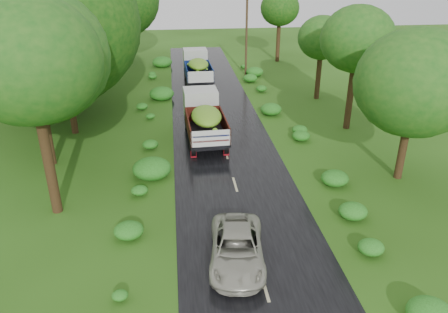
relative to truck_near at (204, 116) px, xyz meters
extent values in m
plane|color=#22440E|center=(1.16, -14.67, -1.58)|extent=(120.00, 120.00, 0.00)
cube|color=black|center=(1.16, -9.67, -1.57)|extent=(6.50, 80.00, 0.02)
cube|color=#BFB78C|center=(1.16, -14.67, -1.56)|extent=(0.12, 1.60, 0.00)
cube|color=#BFB78C|center=(1.16, -10.67, -1.56)|extent=(0.12, 1.60, 0.00)
cube|color=#BFB78C|center=(1.16, -6.67, -1.56)|extent=(0.12, 1.60, 0.00)
cube|color=#BFB78C|center=(1.16, -2.67, -1.56)|extent=(0.12, 1.60, 0.00)
cube|color=#BFB78C|center=(1.16, 1.33, -1.56)|extent=(0.12, 1.60, 0.00)
cube|color=#BFB78C|center=(1.16, 5.33, -1.56)|extent=(0.12, 1.60, 0.00)
cube|color=#BFB78C|center=(1.16, 9.33, -1.56)|extent=(0.12, 1.60, 0.00)
cube|color=#BFB78C|center=(1.16, 13.33, -1.56)|extent=(0.12, 1.60, 0.00)
cube|color=#BFB78C|center=(1.16, 17.33, -1.56)|extent=(0.12, 1.60, 0.00)
cube|color=#BFB78C|center=(1.16, 21.33, -1.56)|extent=(0.12, 1.60, 0.00)
cube|color=#BFB78C|center=(1.16, 25.33, -1.56)|extent=(0.12, 1.60, 0.00)
cube|color=black|center=(0.01, -0.33, -0.91)|extent=(2.02, 5.93, 0.29)
cylinder|color=black|center=(-1.08, 1.76, -1.06)|extent=(0.33, 1.05, 1.04)
cylinder|color=black|center=(0.94, 1.84, -1.06)|extent=(0.33, 1.05, 1.04)
cylinder|color=black|center=(-0.95, -1.70, -1.06)|extent=(0.33, 1.05, 1.04)
cylinder|color=black|center=(1.07, -1.63, -1.06)|extent=(0.33, 1.05, 1.04)
cylinder|color=black|center=(-0.91, -2.77, -1.06)|extent=(0.33, 1.05, 1.04)
cylinder|color=black|center=(1.11, -2.69, -1.06)|extent=(0.33, 1.05, 1.04)
cube|color=maroon|center=(-0.89, -3.12, -1.29)|extent=(0.36, 0.05, 0.47)
cube|color=maroon|center=(1.13, -3.04, -1.29)|extent=(0.36, 0.05, 0.47)
cube|color=silver|center=(-0.08, 2.01, 0.23)|extent=(2.37, 2.06, 1.98)
cube|color=black|center=(0.05, -1.42, -0.68)|extent=(2.56, 4.56, 0.17)
cube|color=#4A170D|center=(-1.10, -1.47, -0.10)|extent=(0.25, 4.48, 0.99)
cube|color=#4A170D|center=(1.21, -1.38, -0.10)|extent=(0.25, 4.48, 0.99)
cube|color=#4A170D|center=(-0.03, 0.77, -0.10)|extent=(2.40, 0.17, 0.99)
cube|color=silver|center=(0.14, -3.62, -0.10)|extent=(2.40, 0.17, 0.99)
ellipsoid|color=#4D8E19|center=(0.05, -1.42, 0.52)|extent=(2.15, 3.83, 1.04)
cube|color=black|center=(0.40, 13.50, -0.92)|extent=(1.95, 5.85, 0.29)
cylinder|color=black|center=(-0.66, 15.58, -1.07)|extent=(0.32, 1.04, 1.03)
cylinder|color=black|center=(1.34, 15.64, -1.07)|extent=(0.32, 1.04, 1.03)
cylinder|color=black|center=(-0.56, 12.16, -1.07)|extent=(0.32, 1.04, 1.03)
cylinder|color=black|center=(1.44, 12.22, -1.07)|extent=(0.32, 1.04, 1.03)
cylinder|color=black|center=(-0.53, 11.10, -1.07)|extent=(0.32, 1.04, 1.03)
cylinder|color=black|center=(1.47, 11.16, -1.07)|extent=(0.32, 1.04, 1.03)
cube|color=maroon|center=(-0.52, 10.76, -1.30)|extent=(0.35, 0.05, 0.46)
cube|color=maroon|center=(1.48, 10.81, -1.30)|extent=(0.35, 0.05, 0.46)
cube|color=silver|center=(0.33, 15.82, 0.21)|extent=(2.33, 2.02, 1.96)
cube|color=black|center=(0.43, 12.42, -0.69)|extent=(2.50, 4.49, 0.16)
cube|color=navy|center=(-0.71, 12.39, -0.12)|extent=(0.21, 4.43, 0.98)
cube|color=navy|center=(1.57, 12.46, -0.12)|extent=(0.21, 4.43, 0.98)
cube|color=navy|center=(0.37, 14.60, -0.12)|extent=(2.37, 0.15, 0.98)
cube|color=silver|center=(0.50, 10.25, -0.12)|extent=(2.37, 0.15, 0.98)
ellipsoid|color=#4D8E19|center=(0.43, 12.42, 0.50)|extent=(2.10, 3.77, 1.03)
imported|color=#A9A896|center=(0.33, -13.06, -0.92)|extent=(2.67, 4.83, 1.28)
cylinder|color=#382616|center=(5.41, 15.90, 2.38)|extent=(0.26, 0.26, 7.92)
cylinder|color=black|center=(-7.78, -8.28, 2.60)|extent=(0.48, 0.48, 8.36)
ellipsoid|color=#0D450D|center=(-7.78, -8.28, 5.78)|extent=(3.49, 3.49, 3.14)
cylinder|color=black|center=(-9.25, -2.82, 2.02)|extent=(0.45, 0.45, 7.21)
ellipsoid|color=#0D450D|center=(-9.25, -2.82, 4.76)|extent=(4.04, 4.04, 3.64)
cylinder|color=black|center=(-8.84, 2.00, 1.74)|extent=(0.44, 0.44, 6.66)
ellipsoid|color=#0D450D|center=(-8.84, 2.00, 4.27)|extent=(3.27, 3.27, 2.95)
cylinder|color=black|center=(-10.35, 5.16, 2.33)|extent=(0.47, 0.47, 7.83)
ellipsoid|color=#0D450D|center=(-10.35, 5.16, 5.30)|extent=(5.07, 5.07, 4.56)
cylinder|color=black|center=(-9.14, 11.02, 1.80)|extent=(0.44, 0.44, 6.77)
ellipsoid|color=#0D450D|center=(-9.14, 11.02, 4.37)|extent=(3.97, 3.97, 3.57)
cylinder|color=black|center=(-10.24, 15.14, 2.44)|extent=(0.47, 0.47, 8.04)
ellipsoid|color=#0D450D|center=(-10.24, 15.14, 5.49)|extent=(3.81, 3.81, 3.43)
cylinder|color=black|center=(-7.40, 22.50, 2.27)|extent=(0.46, 0.46, 7.70)
ellipsoid|color=#0D450D|center=(-7.40, 22.50, 5.19)|extent=(4.22, 4.22, 3.79)
cylinder|color=black|center=(10.28, -6.89, 1.49)|extent=(0.43, 0.43, 6.15)
ellipsoid|color=#195916|center=(10.28, -6.89, 3.83)|extent=(3.51, 3.51, 3.16)
cylinder|color=black|center=(10.20, 0.69, 1.96)|extent=(0.45, 0.45, 7.09)
ellipsoid|color=#195916|center=(10.20, 0.69, 4.65)|extent=(3.12, 3.12, 2.81)
cylinder|color=black|center=(10.20, 7.62, 1.32)|extent=(0.42, 0.42, 5.80)
ellipsoid|color=#195916|center=(10.20, 7.62, 3.52)|extent=(2.80, 2.80, 2.52)
cylinder|color=black|center=(9.99, 21.59, 1.72)|extent=(0.44, 0.44, 6.60)
ellipsoid|color=#195916|center=(9.99, 21.59, 4.23)|extent=(2.91, 2.91, 2.62)
camera|label=1|loc=(-1.84, -27.13, 9.88)|focal=35.00mm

